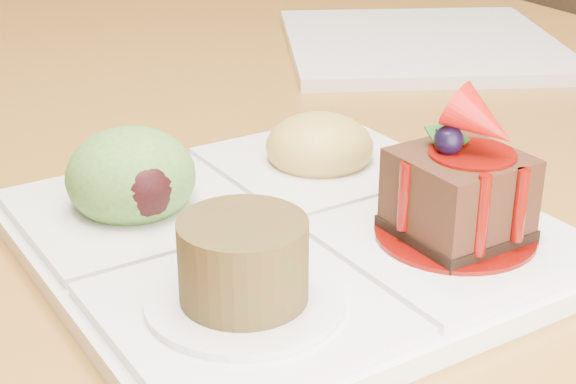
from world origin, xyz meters
TOP-DOWN VIEW (x-y plane):
  - dining_table at (0.00, 0.00)m, footprint 1.00×1.80m
  - sampler_plate at (-0.07, -0.32)m, footprint 0.28×0.28m
  - second_plate at (0.25, -0.02)m, footprint 0.35×0.35m

SIDE VIEW (x-z plane):
  - dining_table at x=0.00m, z-range 0.31..1.06m
  - second_plate at x=0.25m, z-range 0.75..0.76m
  - sampler_plate at x=-0.07m, z-range 0.72..0.82m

